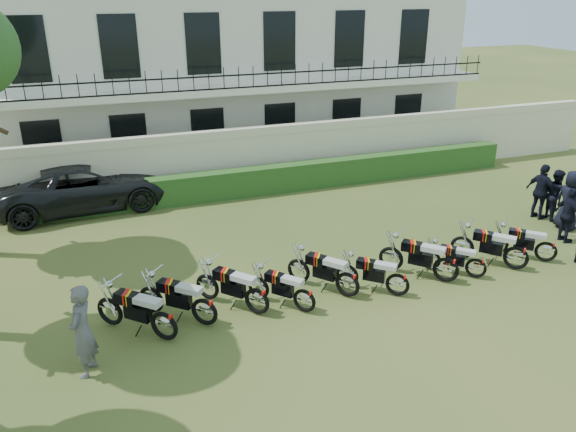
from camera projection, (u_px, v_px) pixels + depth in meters
name	position (u px, v px, depth m)	size (l,w,h in m)	color
ground	(354.00, 282.00, 14.49)	(100.00, 100.00, 0.00)	#364B1E
perimeter_wall	(260.00, 156.00, 20.99)	(30.00, 0.35, 2.30)	beige
hedge	(292.00, 177.00, 20.87)	(18.00, 0.60, 1.00)	#244217
building	(219.00, 67.00, 25.20)	(20.40, 9.60, 7.40)	silver
motorcycle_0	(164.00, 319.00, 11.87)	(1.60, 1.56, 1.16)	black
motorcycle_1	(204.00, 305.00, 12.41)	(1.59, 1.47, 1.13)	black
motorcycle_2	(257.00, 295.00, 12.84)	(1.42, 1.62, 1.12)	black
motorcycle_3	(305.00, 295.00, 12.95)	(1.26, 1.44, 1.00)	black
motorcycle_4	(348.00, 279.00, 13.57)	(1.33, 1.65, 1.10)	black
motorcycle_5	(398.00, 279.00, 13.63)	(1.45, 1.32, 1.02)	black
motorcycle_6	(447.00, 264.00, 14.25)	(1.53, 1.60, 1.15)	black
motorcycle_7	(477.00, 263.00, 14.50)	(1.28, 1.25, 0.93)	black
motorcycle_8	(517.00, 252.00, 14.89)	(1.45, 1.61, 1.13)	black
motorcycle_9	(547.00, 247.00, 15.34)	(1.39, 1.34, 1.00)	black
suv	(85.00, 186.00, 19.01)	(2.64, 5.72, 1.59)	black
inspector	(82.00, 331.00, 10.72)	(0.70, 0.46, 1.92)	slate
officer_2	(569.00, 215.00, 16.46)	(0.98, 0.41, 1.67)	black
officer_3	(570.00, 200.00, 17.32)	(0.93, 0.60, 1.90)	black
officer_4	(556.00, 194.00, 18.14)	(0.81, 0.63, 1.67)	black
officer_5	(542.00, 192.00, 18.13)	(1.07, 0.45, 1.83)	black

